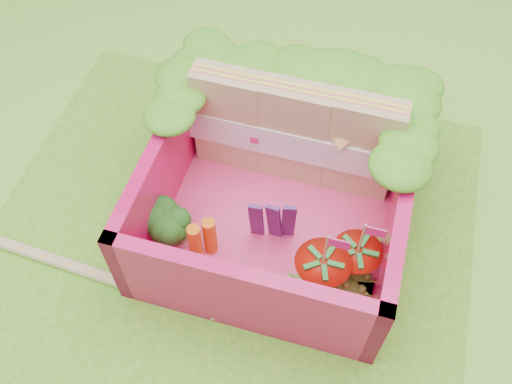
{
  "coord_description": "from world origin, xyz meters",
  "views": [
    {
      "loc": [
        0.59,
        -1.39,
        2.74
      ],
      "look_at": [
        0.11,
        0.26,
        0.28
      ],
      "focal_mm": 40.0,
      "sensor_mm": 36.0,
      "label": 1
    }
  ],
  "objects": [
    {
      "name": "ground",
      "position": [
        0.0,
        0.0,
        0.0
      ],
      "size": [
        14.0,
        14.0,
        0.0
      ],
      "primitive_type": "plane",
      "color": "#81D33B",
      "rests_on": "ground"
    },
    {
      "name": "placemat",
      "position": [
        0.0,
        0.0,
        0.01
      ],
      "size": [
        2.6,
        2.6,
        0.03
      ],
      "primitive_type": "cube",
      "color": "#59A926",
      "rests_on": "ground"
    },
    {
      "name": "bento_floor",
      "position": [
        0.23,
        0.26,
        0.06
      ],
      "size": [
        1.3,
        1.3,
        0.05
      ],
      "primitive_type": "cube",
      "color": "#ED3C7C",
      "rests_on": "placemat"
    },
    {
      "name": "bento_box",
      "position": [
        0.23,
        0.26,
        0.31
      ],
      "size": [
        1.3,
        1.3,
        0.55
      ],
      "color": "#D91258",
      "rests_on": "placemat"
    },
    {
      "name": "lettuce_ruffle",
      "position": [
        0.23,
        0.76,
        0.64
      ],
      "size": [
        1.43,
        0.83,
        0.11
      ],
      "color": "#388117",
      "rests_on": "bento_box"
    },
    {
      "name": "sandwich_stack",
      "position": [
        0.23,
        0.61,
        0.4
      ],
      "size": [
        1.19,
        0.18,
        0.66
      ],
      "color": "tan",
      "rests_on": "bento_floor"
    },
    {
      "name": "broccoli",
      "position": [
        -0.25,
        -0.0,
        0.25
      ],
      "size": [
        0.33,
        0.33,
        0.24
      ],
      "color": "#5A9247",
      "rests_on": "bento_floor"
    },
    {
      "name": "carrot_sticks",
      "position": [
        -0.08,
        -0.06,
        0.22
      ],
      "size": [
        0.12,
        0.14,
        0.29
      ],
      "color": "orange",
      "rests_on": "bento_floor"
    },
    {
      "name": "purple_wedges",
      "position": [
        0.25,
        0.12,
        0.27
      ],
      "size": [
        0.23,
        0.07,
        0.38
      ],
      "color": "#42195A",
      "rests_on": "bento_floor"
    },
    {
      "name": "strawberry_left",
      "position": [
        0.54,
        -0.09,
        0.22
      ],
      "size": [
        0.27,
        0.27,
        0.51
      ],
      "color": "#B51D0B",
      "rests_on": "bento_floor"
    },
    {
      "name": "strawberry_right",
      "position": [
        0.69,
        0.03,
        0.21
      ],
      "size": [
        0.25,
        0.25,
        0.49
      ],
      "color": "#B51D0B",
      "rests_on": "bento_floor"
    },
    {
      "name": "snap_peas",
      "position": [
        0.65,
        0.02,
        0.11
      ],
      "size": [
        0.59,
        0.58,
        0.05
      ],
      "color": "#5BA534",
      "rests_on": "bento_floor"
    },
    {
      "name": "chopsticks",
      "position": [
        -1.0,
        -0.3,
        0.05
      ],
      "size": [
        2.29,
        0.19,
        0.05
      ],
      "color": "tan",
      "rests_on": "placemat"
    }
  ]
}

